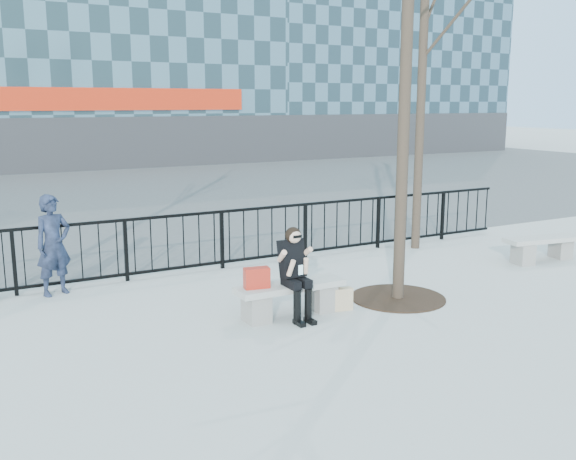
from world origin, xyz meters
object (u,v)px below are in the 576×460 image
bench_main (290,296)px  bench_second (543,246)px  seated_woman (296,274)px  standing_man (53,245)px

bench_main → bench_second: 5.96m
seated_woman → bench_main: bearing=90.0°
bench_main → seated_woman: size_ratio=1.23×
bench_second → standing_man: (-8.76, 2.26, 0.53)m
bench_main → standing_man: 3.98m
bench_main → standing_man: standing_man is taller
bench_second → seated_woman: bearing=-164.2°
bench_second → bench_main: bearing=-165.8°
bench_main → seated_woman: seated_woman is taller
bench_second → seated_woman: 5.99m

